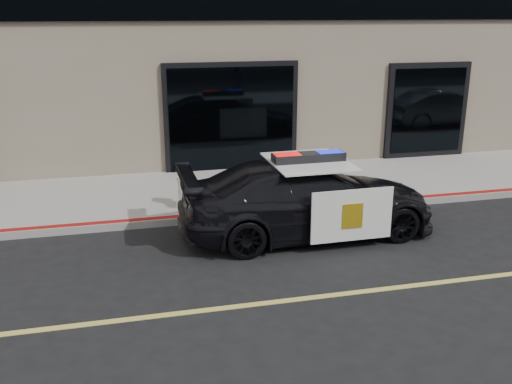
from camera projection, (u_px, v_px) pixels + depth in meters
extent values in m
plane|color=black|center=(385.00, 289.00, 8.76)|extent=(120.00, 120.00, 0.00)
cube|color=gray|center=(287.00, 187.00, 13.60)|extent=(60.00, 3.50, 0.15)
imported|color=black|center=(307.00, 198.00, 10.74)|extent=(2.10, 4.91, 1.41)
cube|color=white|center=(352.00, 215.00, 9.92)|extent=(1.51, 0.05, 0.94)
cube|color=white|center=(313.00, 183.00, 11.79)|extent=(1.51, 0.05, 0.94)
cube|color=white|center=(308.00, 162.00, 10.52)|extent=(1.43, 1.71, 0.02)
cube|color=gold|center=(353.00, 216.00, 9.90)|extent=(0.38, 0.02, 0.45)
cube|color=black|center=(309.00, 157.00, 10.50)|extent=(1.36, 0.37, 0.16)
cube|color=red|center=(287.00, 158.00, 10.39)|extent=(0.47, 0.31, 0.15)
cube|color=#0C19CC|center=(330.00, 155.00, 10.59)|extent=(0.47, 0.31, 0.15)
cylinder|color=silver|center=(185.00, 204.00, 11.98)|extent=(0.38, 0.38, 0.08)
cylinder|color=silver|center=(184.00, 191.00, 11.89)|extent=(0.27, 0.27, 0.53)
cylinder|color=silver|center=(184.00, 178.00, 11.80)|extent=(0.33, 0.33, 0.06)
sphere|color=silver|center=(184.00, 175.00, 11.78)|extent=(0.24, 0.24, 0.24)
cylinder|color=silver|center=(184.00, 170.00, 11.75)|extent=(0.07, 0.07, 0.07)
cylinder|color=silver|center=(183.00, 185.00, 12.03)|extent=(0.14, 0.13, 0.14)
cylinder|color=silver|center=(185.00, 190.00, 11.70)|extent=(0.14, 0.13, 0.14)
cylinder|color=silver|center=(186.00, 194.00, 11.69)|extent=(0.18, 0.15, 0.18)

